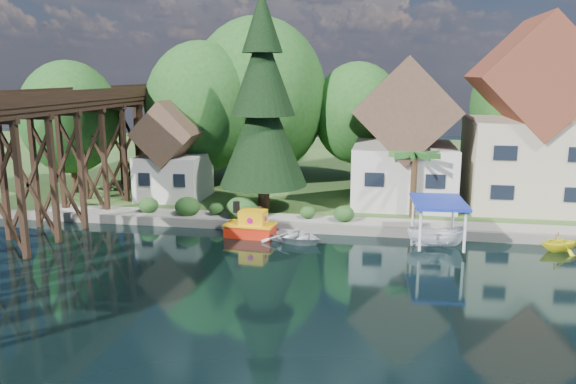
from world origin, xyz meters
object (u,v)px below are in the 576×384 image
at_px(house_left, 404,143).
at_px(shed, 173,157).
at_px(boat_yellow, 560,240).
at_px(tugboat, 251,226).
at_px(boat_white_a, 293,234).
at_px(palm_tree, 415,157).
at_px(boat_canopy, 437,227).
at_px(trestle_bridge, 45,152).
at_px(house_center, 529,127).
at_px(conifer, 263,107).

height_order(house_left, shed, house_left).
bearing_deg(boat_yellow, tugboat, 69.91).
bearing_deg(boat_white_a, palm_tree, -29.03).
distance_m(palm_tree, boat_canopy, 6.34).
relative_size(house_left, palm_tree, 2.26).
height_order(trestle_bridge, boat_yellow, trestle_bridge).
distance_m(tugboat, boat_yellow, 18.75).
xyz_separation_m(palm_tree, boat_canopy, (1.26, -5.11, -3.53)).
bearing_deg(trestle_bridge, tugboat, 5.72).
bearing_deg(house_left, boat_white_a, -124.63).
relative_size(house_left, boat_canopy, 2.39).
bearing_deg(palm_tree, boat_yellow, -29.83).
bearing_deg(boat_canopy, house_center, 54.78).
height_order(house_left, conifer, conifer).
relative_size(house_center, palm_tree, 2.85).
bearing_deg(shed, tugboat, -44.18).
xyz_separation_m(trestle_bridge, boat_yellow, (31.98, 1.52, -4.69)).
xyz_separation_m(tugboat, boat_canopy, (11.63, -0.11, 0.54)).
bearing_deg(boat_yellow, boat_white_a, 71.96).
bearing_deg(shed, trestle_bridge, -118.19).
height_order(shed, boat_yellow, shed).
relative_size(trestle_bridge, house_center, 3.18).
xyz_separation_m(trestle_bridge, tugboat, (13.23, 1.33, -4.66)).
xyz_separation_m(conifer, palm_tree, (10.63, -0.08, -3.22)).
bearing_deg(boat_yellow, house_left, 23.29).
height_order(shed, tugboat, shed).
distance_m(conifer, boat_canopy, 14.62).
distance_m(palm_tree, boat_white_a, 10.31).
xyz_separation_m(trestle_bridge, house_left, (23.00, 10.83, -0.21)).
xyz_separation_m(house_left, boat_yellow, (8.98, -9.30, -4.48)).
bearing_deg(boat_white_a, house_center, -31.87).
bearing_deg(palm_tree, house_left, 97.63).
bearing_deg(boat_canopy, boat_white_a, -177.17).
height_order(trestle_bridge, shed, trestle_bridge).
distance_m(conifer, palm_tree, 11.10).
bearing_deg(conifer, house_left, 23.78).
bearing_deg(tugboat, boat_white_a, -10.81).
xyz_separation_m(house_left, boat_white_a, (-6.94, -10.04, -4.71)).
distance_m(shed, palm_tree, 18.87).
relative_size(trestle_bridge, boat_canopy, 9.58).
bearing_deg(house_left, conifer, -156.22).
height_order(palm_tree, boat_canopy, palm_tree).
xyz_separation_m(trestle_bridge, house_center, (32.00, 11.33, 1.07)).
bearing_deg(boat_white_a, trestle_bridge, 117.44).
distance_m(house_left, house_center, 9.10).
distance_m(trestle_bridge, shed, 10.69).
distance_m(shed, boat_canopy, 21.61).
distance_m(palm_tree, boat_yellow, 10.49).
height_order(trestle_bridge, conifer, conifer).
relative_size(tugboat, boat_canopy, 0.72).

